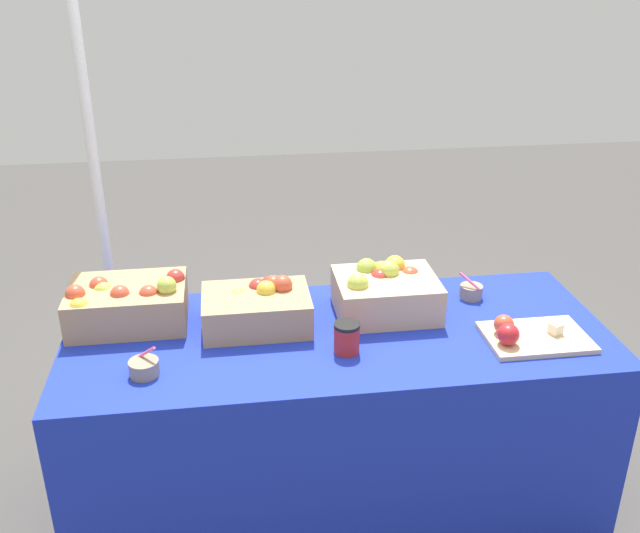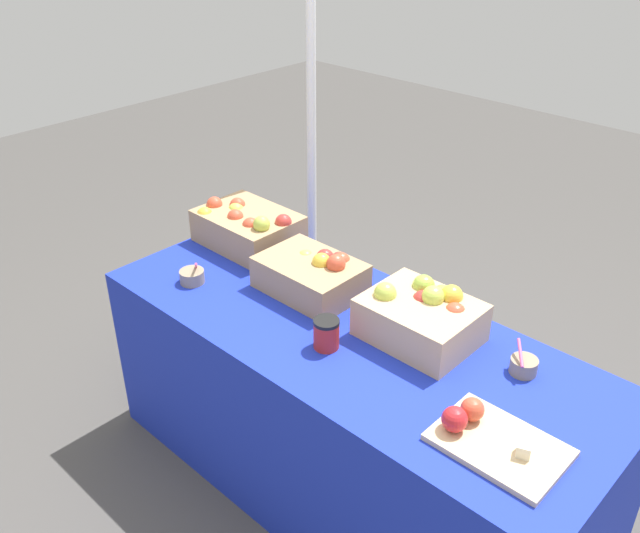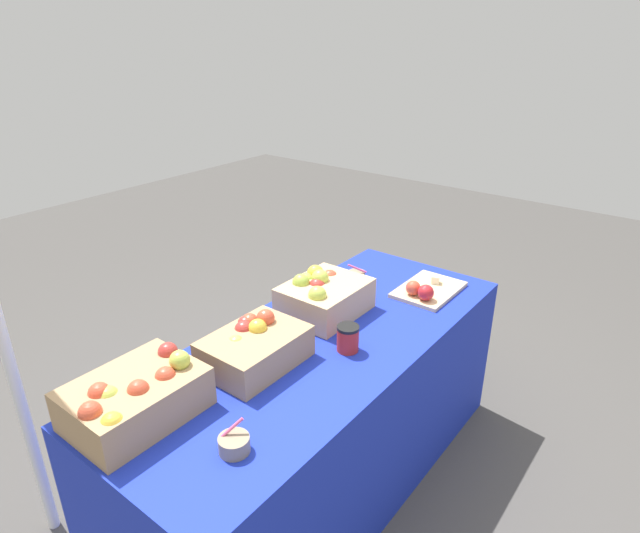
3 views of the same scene
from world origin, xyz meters
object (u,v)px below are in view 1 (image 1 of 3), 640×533
sample_bowl_near (471,291)px  coffee_cup (347,338)px  tent_pole (98,195)px  sample_bowl_mid (144,368)px  apple_crate_left (127,303)px  apple_crate_middle (258,307)px  cutting_board_front (527,335)px  apple_crate_right (386,291)px

sample_bowl_near → coffee_cup: size_ratio=0.95×
tent_pole → coffee_cup: bearing=-43.8°
sample_bowl_mid → coffee_cup: coffee_cup is taller
apple_crate_left → apple_crate_middle: (0.46, -0.08, -0.01)m
apple_crate_left → apple_crate_middle: 0.47m
coffee_cup → cutting_board_front: bearing=-1.6°
coffee_cup → tent_pole: bearing=136.2°
apple_crate_right → tent_pole: tent_pole is taller
apple_crate_left → sample_bowl_mid: bearing=-77.0°
sample_bowl_mid → coffee_cup: bearing=4.2°
cutting_board_front → coffee_cup: bearing=178.4°
apple_crate_middle → coffee_cup: apple_crate_middle is taller
apple_crate_left → cutting_board_front: size_ratio=1.17×
apple_crate_right → sample_bowl_mid: apple_crate_right is taller
coffee_cup → apple_crate_middle: bearing=140.9°
apple_crate_right → sample_bowl_near: 0.36m
apple_crate_right → coffee_cup: bearing=-125.8°
cutting_board_front → coffee_cup: (-0.62, 0.02, 0.03)m
cutting_board_front → sample_bowl_mid: (-1.28, -0.03, 0.00)m
apple_crate_left → sample_bowl_near: size_ratio=4.04×
apple_crate_left → cutting_board_front: apple_crate_left is taller
apple_crate_middle → cutting_board_front: apple_crate_middle is taller
sample_bowl_mid → apple_crate_right: bearing=20.3°
apple_crate_right → sample_bowl_near: (0.35, 0.06, -0.05)m
apple_crate_right → sample_bowl_mid: (-0.85, -0.31, -0.05)m
apple_crate_middle → tent_pole: size_ratio=0.18×
sample_bowl_mid → tent_pole: bearing=104.3°
sample_bowl_mid → coffee_cup: (0.66, 0.05, 0.03)m
apple_crate_right → apple_crate_left: bearing=177.3°
apple_crate_middle → coffee_cup: 0.36m
apple_crate_right → tent_pole: 1.25m
coffee_cup → tent_pole: tent_pole is taller
apple_crate_middle → sample_bowl_mid: 0.47m
apple_crate_left → sample_bowl_mid: (0.08, -0.36, -0.05)m
apple_crate_right → coffee_cup: apple_crate_right is taller
apple_crate_middle → cutting_board_front: 0.94m
apple_crate_right → cutting_board_front: apple_crate_right is taller
coffee_cup → apple_crate_right: bearing=54.2°
cutting_board_front → coffee_cup: 0.62m
apple_crate_middle → apple_crate_right: size_ratio=1.03×
coffee_cup → tent_pole: (-0.89, 0.85, 0.25)m
apple_crate_middle → sample_bowl_near: (0.82, 0.10, -0.04)m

